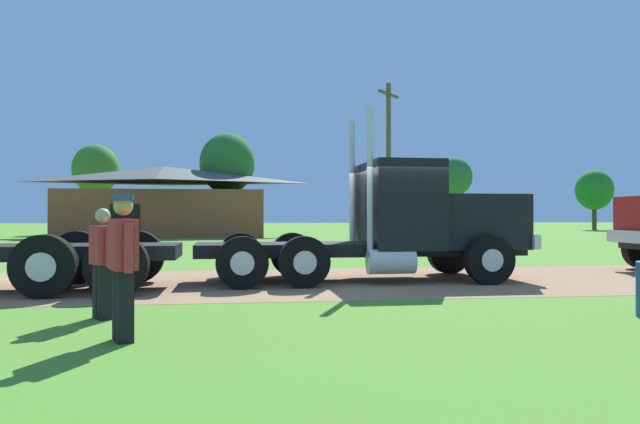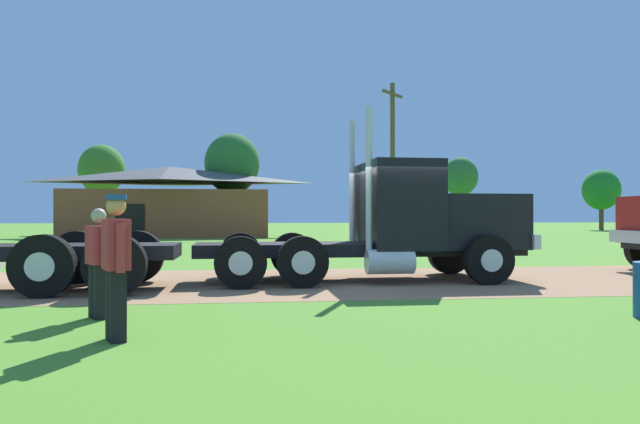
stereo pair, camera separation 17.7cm
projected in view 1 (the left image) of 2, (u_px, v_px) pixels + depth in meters
ground_plane at (397, 280)px, 13.32m from camera, size 200.00×200.00×0.00m
dirt_track at (397, 280)px, 13.32m from camera, size 120.00×6.04×0.01m
truck_foreground_white at (406, 224)px, 13.48m from camera, size 7.50×2.84×3.78m
visitor_standing_near at (103, 260)px, 8.38m from camera, size 0.44×0.55×1.58m
visitor_walking_mid at (123, 260)px, 6.89m from camera, size 0.42×0.62×1.72m
shed_building at (165, 203)px, 40.14m from camera, size 14.20×6.29×4.83m
utility_pole_near at (389, 158)px, 32.49m from camera, size 1.55×1.75×8.80m
tree_left at (96, 170)px, 46.93m from camera, size 3.62×3.62×7.15m
tree_mid at (227, 164)px, 42.37m from camera, size 3.96×3.96×7.40m
tree_right at (455, 177)px, 54.93m from camera, size 3.29×3.29×6.91m
tree_far_right at (594, 190)px, 59.09m from camera, size 3.65×3.65×6.04m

